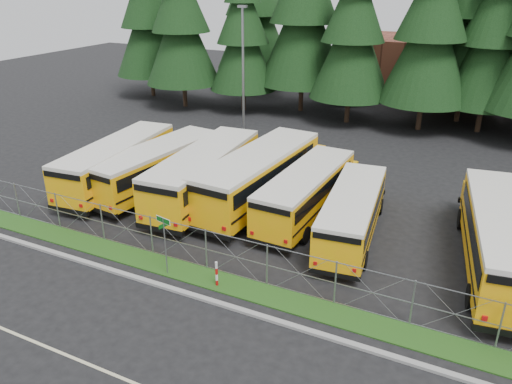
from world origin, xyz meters
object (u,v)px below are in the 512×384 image
(bus_1, at_px, (121,163))
(light_standard, at_px, (243,69))
(bus_2, at_px, (162,168))
(bus_3, at_px, (208,175))
(bus_east, at_px, (500,240))
(striped_bollard, at_px, (217,274))
(street_sign, at_px, (164,234))
(bus_4, at_px, (262,177))
(bus_5, at_px, (308,193))
(bus_6, at_px, (353,214))

(bus_1, xyz_separation_m, light_standard, (2.14, 12.41, 4.03))
(bus_2, bearing_deg, light_standard, 98.92)
(bus_2, relative_size, light_standard, 1.08)
(bus_3, bearing_deg, light_standard, 103.67)
(bus_east, bearing_deg, light_standard, 138.24)
(bus_3, xyz_separation_m, striped_bollard, (5.02, -7.64, -0.94))
(street_sign, bearing_deg, bus_east, 27.53)
(bus_4, bearing_deg, bus_1, -166.49)
(bus_5, xyz_separation_m, bus_6, (2.88, -1.33, -0.08))
(bus_1, relative_size, bus_3, 0.95)
(bus_4, xyz_separation_m, street_sign, (-0.52, -8.72, 0.44))
(bus_4, distance_m, striped_bollard, 8.84)
(bus_2, xyz_separation_m, bus_4, (6.31, 0.95, 0.15))
(bus_4, relative_size, light_standard, 1.20)
(bus_1, xyz_separation_m, bus_6, (14.83, -0.22, -0.18))
(bus_3, bearing_deg, bus_6, -9.24)
(bus_1, height_order, street_sign, bus_1)
(street_sign, distance_m, striped_bollard, 2.85)
(bus_3, relative_size, striped_bollard, 9.79)
(striped_bollard, relative_size, light_standard, 0.12)
(bus_1, xyz_separation_m, street_sign, (8.44, -7.18, 0.56))
(bus_5, bearing_deg, street_sign, -110.89)
(bus_5, xyz_separation_m, bus_east, (9.53, -1.49, 0.18))
(bus_1, distance_m, bus_3, 5.92)
(bus_6, bearing_deg, street_sign, -139.10)
(bus_3, relative_size, bus_5, 1.13)
(bus_3, height_order, bus_east, bus_east)
(bus_5, distance_m, street_sign, 9.03)
(bus_6, height_order, light_standard, light_standard)
(street_sign, bearing_deg, light_standard, 107.84)
(bus_3, xyz_separation_m, bus_6, (8.95, -0.83, -0.25))
(street_sign, bearing_deg, bus_4, 86.59)
(bus_3, distance_m, street_sign, 8.21)
(bus_1, xyz_separation_m, bus_2, (2.65, 0.59, -0.03))
(bus_2, distance_m, street_sign, 9.71)
(striped_bollard, bearing_deg, street_sign, -176.54)
(bus_5, xyz_separation_m, street_sign, (-3.51, -8.29, 0.67))
(bus_2, distance_m, bus_east, 18.86)
(bus_6, height_order, bus_east, bus_east)
(bus_3, distance_m, bus_6, 8.99)
(bus_2, distance_m, light_standard, 12.51)
(street_sign, bearing_deg, bus_3, 108.16)
(street_sign, bearing_deg, bus_5, 67.04)
(bus_6, bearing_deg, bus_4, 156.83)
(striped_bollard, bearing_deg, light_standard, 114.28)
(bus_1, distance_m, bus_6, 14.84)
(bus_2, height_order, bus_4, bus_4)
(light_standard, bearing_deg, striped_bollard, -65.72)
(bus_east, xyz_separation_m, street_sign, (-13.05, -6.80, 0.49))
(bus_2, relative_size, bus_3, 0.93)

